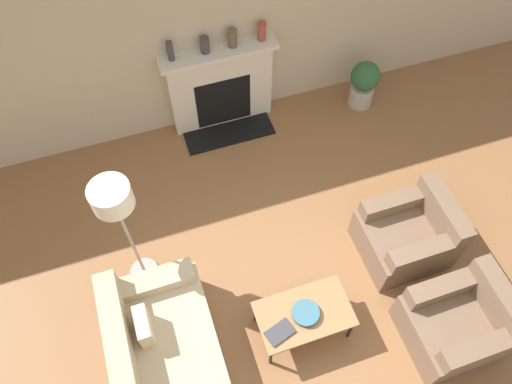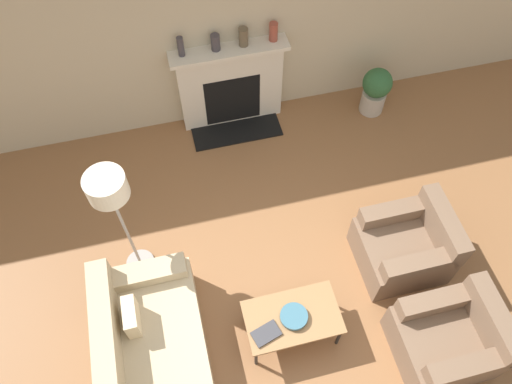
{
  "view_description": "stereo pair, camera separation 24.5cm",
  "coord_description": "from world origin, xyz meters",
  "px_view_note": "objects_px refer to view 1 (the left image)",
  "views": [
    {
      "loc": [
        -0.99,
        -1.45,
        5.04
      ],
      "look_at": [
        -0.03,
        1.4,
        0.45
      ],
      "focal_mm": 35.0,
      "sensor_mm": 36.0,
      "label": 1
    },
    {
      "loc": [
        -0.76,
        -1.52,
        5.04
      ],
      "look_at": [
        -0.03,
        1.4,
        0.45
      ],
      "focal_mm": 35.0,
      "sensor_mm": 36.0,
      "label": 2
    }
  ],
  "objects_px": {
    "coffee_table": "(304,314)",
    "mantel_vase_right": "(262,31)",
    "armchair_far": "(408,235)",
    "mantel_vase_left": "(170,51)",
    "floor_lamp": "(115,206)",
    "book": "(280,332)",
    "couch": "(169,379)",
    "fireplace": "(221,88)",
    "bowl": "(306,313)",
    "mantel_vase_center_left": "(205,45)",
    "armchair_near": "(459,323)",
    "mantel_vase_center_right": "(232,38)",
    "potted_plant": "(364,83)"
  },
  "relations": [
    {
      "from": "coffee_table",
      "to": "mantel_vase_right",
      "type": "height_order",
      "value": "mantel_vase_right"
    },
    {
      "from": "mantel_vase_right",
      "to": "coffee_table",
      "type": "bearing_deg",
      "value": -101.18
    },
    {
      "from": "armchair_far",
      "to": "mantel_vase_left",
      "type": "bearing_deg",
      "value": -143.11
    },
    {
      "from": "floor_lamp",
      "to": "mantel_vase_left",
      "type": "xyz_separation_m",
      "value": [
        0.91,
        1.86,
        -0.07
      ]
    },
    {
      "from": "book",
      "to": "couch",
      "type": "bearing_deg",
      "value": 165.72
    },
    {
      "from": "fireplace",
      "to": "book",
      "type": "bearing_deg",
      "value": -96.4
    },
    {
      "from": "armchair_far",
      "to": "mantel_vase_left",
      "type": "xyz_separation_m",
      "value": [
        -1.88,
        2.51,
        0.98
      ]
    },
    {
      "from": "floor_lamp",
      "to": "coffee_table",
      "type": "bearing_deg",
      "value": -38.95
    },
    {
      "from": "mantel_vase_right",
      "to": "bowl",
      "type": "bearing_deg",
      "value": -101.02
    },
    {
      "from": "coffee_table",
      "to": "mantel_vase_center_left",
      "type": "bearing_deg",
      "value": 91.65
    },
    {
      "from": "coffee_table",
      "to": "bowl",
      "type": "xyz_separation_m",
      "value": [
        0.01,
        -0.01,
        0.07
      ]
    },
    {
      "from": "armchair_near",
      "to": "mantel_vase_left",
      "type": "height_order",
      "value": "mantel_vase_left"
    },
    {
      "from": "armchair_near",
      "to": "armchair_far",
      "type": "distance_m",
      "value": 1.02
    },
    {
      "from": "mantel_vase_center_right",
      "to": "mantel_vase_right",
      "type": "relative_size",
      "value": 0.97
    },
    {
      "from": "floor_lamp",
      "to": "mantel_vase_right",
      "type": "xyz_separation_m",
      "value": [
        1.98,
        1.86,
        -0.08
      ]
    },
    {
      "from": "mantel_vase_left",
      "to": "mantel_vase_right",
      "type": "height_order",
      "value": "mantel_vase_left"
    },
    {
      "from": "fireplace",
      "to": "mantel_vase_right",
      "type": "height_order",
      "value": "mantel_vase_right"
    },
    {
      "from": "fireplace",
      "to": "mantel_vase_right",
      "type": "distance_m",
      "value": 0.89
    },
    {
      "from": "armchair_near",
      "to": "mantel_vase_left",
      "type": "bearing_deg",
      "value": -151.89
    },
    {
      "from": "bowl",
      "to": "mantel_vase_center_left",
      "type": "relative_size",
      "value": 1.34
    },
    {
      "from": "mantel_vase_left",
      "to": "mantel_vase_center_left",
      "type": "distance_m",
      "value": 0.39
    },
    {
      "from": "armchair_near",
      "to": "mantel_vase_center_right",
      "type": "distance_m",
      "value": 3.83
    },
    {
      "from": "coffee_table",
      "to": "armchair_far",
      "type": "bearing_deg",
      "value": 18.91
    },
    {
      "from": "mantel_vase_center_left",
      "to": "mantel_vase_center_right",
      "type": "distance_m",
      "value": 0.32
    },
    {
      "from": "coffee_table",
      "to": "bowl",
      "type": "distance_m",
      "value": 0.07
    },
    {
      "from": "mantel_vase_left",
      "to": "mantel_vase_center_right",
      "type": "relative_size",
      "value": 1.09
    },
    {
      "from": "potted_plant",
      "to": "book",
      "type": "bearing_deg",
      "value": -128.43
    },
    {
      "from": "fireplace",
      "to": "mantel_vase_right",
      "type": "xyz_separation_m",
      "value": [
        0.53,
        0.01,
        0.72
      ]
    },
    {
      "from": "mantel_vase_center_left",
      "to": "floor_lamp",
      "type": "bearing_deg",
      "value": -125.09
    },
    {
      "from": "fireplace",
      "to": "potted_plant",
      "type": "relative_size",
      "value": 2.07
    },
    {
      "from": "couch",
      "to": "armchair_near",
      "type": "relative_size",
      "value": 2.24
    },
    {
      "from": "fireplace",
      "to": "floor_lamp",
      "type": "height_order",
      "value": "floor_lamp"
    },
    {
      "from": "fireplace",
      "to": "couch",
      "type": "bearing_deg",
      "value": -114.64
    },
    {
      "from": "mantel_vase_center_right",
      "to": "bowl",
      "type": "bearing_deg",
      "value": -94.43
    },
    {
      "from": "floor_lamp",
      "to": "mantel_vase_center_right",
      "type": "height_order",
      "value": "floor_lamp"
    },
    {
      "from": "floor_lamp",
      "to": "armchair_near",
      "type": "bearing_deg",
      "value": -30.72
    },
    {
      "from": "couch",
      "to": "bowl",
      "type": "xyz_separation_m",
      "value": [
        1.38,
        0.13,
        0.15
      ]
    },
    {
      "from": "mantel_vase_center_left",
      "to": "mantel_vase_right",
      "type": "xyz_separation_m",
      "value": [
        0.68,
        0.0,
        0.02
      ]
    },
    {
      "from": "book",
      "to": "floor_lamp",
      "type": "height_order",
      "value": "floor_lamp"
    },
    {
      "from": "bowl",
      "to": "floor_lamp",
      "type": "height_order",
      "value": "floor_lamp"
    },
    {
      "from": "potted_plant",
      "to": "mantel_vase_left",
      "type": "bearing_deg",
      "value": 172.16
    },
    {
      "from": "mantel_vase_center_left",
      "to": "mantel_vase_left",
      "type": "bearing_deg",
      "value": 180.0
    },
    {
      "from": "couch",
      "to": "mantel_vase_right",
      "type": "xyz_separation_m",
      "value": [
        1.96,
        3.13,
        0.98
      ]
    },
    {
      "from": "armchair_far",
      "to": "mantel_vase_center_left",
      "type": "height_order",
      "value": "mantel_vase_center_left"
    },
    {
      "from": "book",
      "to": "mantel_vase_center_right",
      "type": "xyz_separation_m",
      "value": [
        0.53,
        3.09,
        0.85
      ]
    },
    {
      "from": "armchair_near",
      "to": "book",
      "type": "distance_m",
      "value": 1.75
    },
    {
      "from": "bowl",
      "to": "potted_plant",
      "type": "bearing_deg",
      "value": 54.64
    },
    {
      "from": "mantel_vase_center_left",
      "to": "book",
      "type": "bearing_deg",
      "value": -93.74
    },
    {
      "from": "mantel_vase_right",
      "to": "mantel_vase_center_left",
      "type": "bearing_deg",
      "value": 180.0
    },
    {
      "from": "mantel_vase_center_right",
      "to": "mantel_vase_right",
      "type": "xyz_separation_m",
      "value": [
        0.35,
        0.0,
        0.0
      ]
    }
  ]
}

